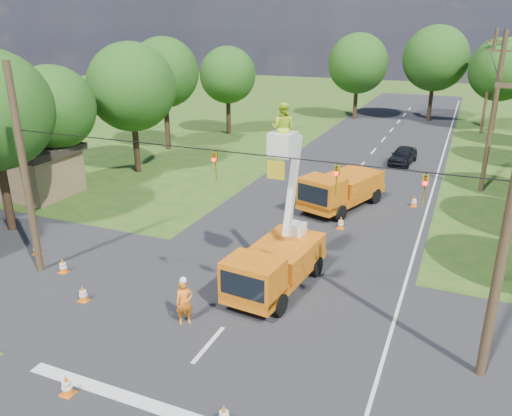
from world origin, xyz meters
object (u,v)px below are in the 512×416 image
at_px(distant_car, 403,155).
at_px(traffic_cone_4, 83,293).
at_px(ground_worker, 184,302).
at_px(traffic_cone_5, 63,266).
at_px(tree_far_a, 358,64).
at_px(tree_left_f, 228,75).
at_px(tree_far_c, 501,70).
at_px(traffic_cone_6, 37,248).
at_px(shed, 31,170).
at_px(bucket_truck, 276,253).
at_px(traffic_cone_7, 414,201).
at_px(traffic_cone_1, 224,416).
at_px(pole_left, 25,173).
at_px(pole_right_far, 489,81).
at_px(tree_left_e, 164,73).
at_px(traffic_cone_3, 341,223).
at_px(tree_left_d, 131,87).
at_px(traffic_cone_0, 67,385).
at_px(traffic_cone_2, 289,254).
at_px(pole_right_mid, 493,113).
at_px(pole_right_near, 508,223).
at_px(second_truck, 341,189).
at_px(tree_far_b, 436,58).

bearing_deg(distant_car, traffic_cone_4, -101.73).
xyz_separation_m(ground_worker, traffic_cone_5, (-6.95, 1.33, -0.52)).
bearing_deg(ground_worker, tree_far_a, 53.42).
relative_size(tree_left_f, tree_far_c, 0.92).
height_order(traffic_cone_6, shed, shed).
relative_size(traffic_cone_6, tree_far_c, 0.08).
distance_m(bucket_truck, traffic_cone_7, 13.23).
bearing_deg(traffic_cone_6, traffic_cone_4, -26.84).
distance_m(distant_car, traffic_cone_1, 29.95).
bearing_deg(pole_left, tree_far_a, 84.03).
xyz_separation_m(distant_car, pole_right_far, (5.69, 15.10, 4.43)).
xyz_separation_m(traffic_cone_6, shed, (-7.15, 6.86, 1.26)).
distance_m(pole_left, tree_left_e, 23.26).
distance_m(distant_car, shed, 26.83).
bearing_deg(pole_left, traffic_cone_7, 46.36).
bearing_deg(traffic_cone_4, tree_left_f, 105.85).
bearing_deg(traffic_cone_1, traffic_cone_3, 91.89).
distance_m(bucket_truck, ground_worker, 4.27).
bearing_deg(tree_left_d, traffic_cone_0, -59.31).
bearing_deg(traffic_cone_0, traffic_cone_2, 74.46).
xyz_separation_m(traffic_cone_2, traffic_cone_6, (-11.19, -4.00, 0.00)).
distance_m(traffic_cone_2, pole_left, 11.85).
relative_size(pole_right_mid, tree_left_f, 1.19).
bearing_deg(pole_left, tree_far_c, 65.66).
bearing_deg(tree_left_f, bucket_truck, -60.58).
bearing_deg(tree_left_e, traffic_cone_7, -17.96).
xyz_separation_m(shed, tree_left_e, (1.20, 14.00, 4.87)).
xyz_separation_m(traffic_cone_6, pole_right_near, (19.35, -1.14, 4.75)).
relative_size(second_truck, tree_left_d, 0.71).
bearing_deg(distant_car, tree_left_f, 170.47).
height_order(traffic_cone_4, pole_right_mid, pole_right_mid).
xyz_separation_m(bucket_truck, traffic_cone_2, (-0.37, 2.66, -1.31)).
xyz_separation_m(traffic_cone_1, pole_right_far, (6.39, 45.04, 4.75)).
bearing_deg(traffic_cone_3, ground_worker, -105.34).
height_order(pole_left, tree_far_a, tree_far_a).
distance_m(traffic_cone_4, pole_left, 5.66).
height_order(distant_car, traffic_cone_2, distant_car).
bearing_deg(tree_left_f, traffic_cone_7, -37.43).
bearing_deg(tree_left_d, traffic_cone_7, -0.01).
bearing_deg(tree_far_c, bucket_truck, -102.53).
bearing_deg(tree_left_e, distant_car, 8.42).
relative_size(traffic_cone_4, tree_far_b, 0.07).
height_order(bucket_truck, traffic_cone_5, bucket_truck).
height_order(second_truck, traffic_cone_3, second_truck).
xyz_separation_m(traffic_cone_4, traffic_cone_6, (-4.96, 2.51, 0.00)).
xyz_separation_m(traffic_cone_3, shed, (-19.61, -1.90, 1.26)).
bearing_deg(tree_far_a, traffic_cone_7, -70.71).
bearing_deg(traffic_cone_4, tree_far_a, 88.85).
height_order(second_truck, tree_far_b, tree_far_b).
relative_size(pole_right_far, tree_far_b, 0.97).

